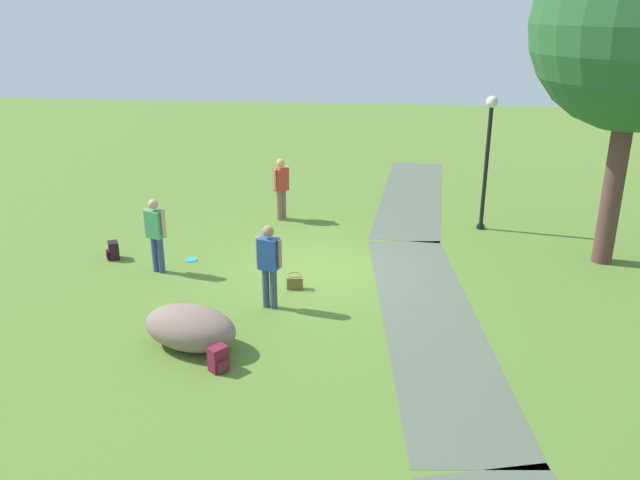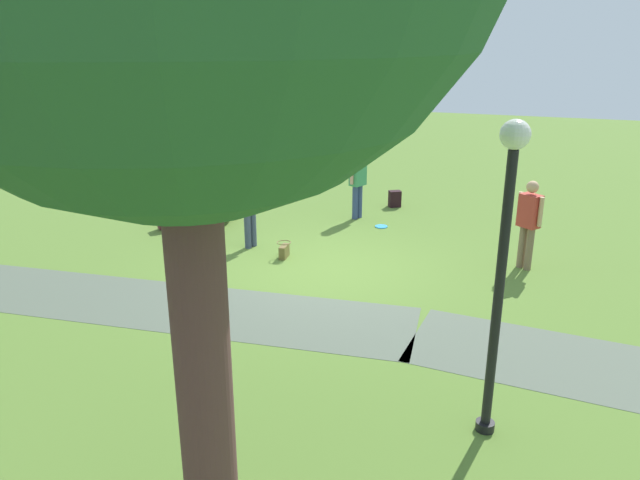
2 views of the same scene
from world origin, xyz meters
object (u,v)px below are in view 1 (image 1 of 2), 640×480
(lamp_post, at_px, (488,148))
(man_near_boulder, at_px, (281,185))
(woman_with_handbag, at_px, (269,261))
(passerby_on_path, at_px, (156,231))
(handbag_on_grass, at_px, (295,282))
(spare_backpack_on_lawn, at_px, (113,251))
(backpack_by_boulder, at_px, (219,359))
(large_shade_tree, at_px, (640,25))
(lawn_boulder, at_px, (190,328))
(frisbee_on_grass, at_px, (191,260))

(lamp_post, bearing_deg, man_near_boulder, -92.22)
(woman_with_handbag, height_order, man_near_boulder, man_near_boulder)
(lamp_post, height_order, woman_with_handbag, lamp_post)
(lamp_post, relative_size, man_near_boulder, 2.04)
(passerby_on_path, distance_m, handbag_on_grass, 3.13)
(man_near_boulder, height_order, spare_backpack_on_lawn, man_near_boulder)
(backpack_by_boulder, bearing_deg, man_near_boulder, -178.14)
(large_shade_tree, height_order, handbag_on_grass, large_shade_tree)
(lamp_post, relative_size, backpack_by_boulder, 8.23)
(lawn_boulder, distance_m, woman_with_handbag, 1.98)
(backpack_by_boulder, height_order, spare_backpack_on_lawn, same)
(lamp_post, height_order, spare_backpack_on_lawn, lamp_post)
(woman_with_handbag, bearing_deg, frisbee_on_grass, -134.41)
(lawn_boulder, relative_size, woman_with_handbag, 1.14)
(woman_with_handbag, bearing_deg, large_shade_tree, 113.87)
(man_near_boulder, height_order, backpack_by_boulder, man_near_boulder)
(man_near_boulder, relative_size, spare_backpack_on_lawn, 4.04)
(large_shade_tree, height_order, woman_with_handbag, large_shade_tree)
(passerby_on_path, bearing_deg, lawn_boulder, 28.08)
(handbag_on_grass, height_order, frisbee_on_grass, handbag_on_grass)
(man_near_boulder, distance_m, frisbee_on_grass, 3.52)
(large_shade_tree, bearing_deg, lawn_boulder, -59.59)
(frisbee_on_grass, bearing_deg, passerby_on_path, -34.29)
(large_shade_tree, distance_m, frisbee_on_grass, 10.30)
(spare_backpack_on_lawn, relative_size, frisbee_on_grass, 1.46)
(woman_with_handbag, relative_size, man_near_boulder, 1.00)
(frisbee_on_grass, bearing_deg, man_near_boulder, 153.32)
(lamp_post, distance_m, backpack_by_boulder, 8.88)
(woman_with_handbag, relative_size, passerby_on_path, 1.01)
(spare_backpack_on_lawn, bearing_deg, lamp_post, 109.47)
(woman_with_handbag, xyz_separation_m, passerby_on_path, (-1.42, -2.64, -0.01))
(backpack_by_boulder, distance_m, spare_backpack_on_lawn, 5.50)
(passerby_on_path, distance_m, frisbee_on_grass, 1.24)
(frisbee_on_grass, bearing_deg, backpack_by_boulder, 22.05)
(lawn_boulder, bearing_deg, lamp_post, 139.98)
(spare_backpack_on_lawn, xyz_separation_m, frisbee_on_grass, (-0.11, 1.73, -0.18))
(passerby_on_path, bearing_deg, lamp_post, 116.49)
(large_shade_tree, bearing_deg, handbag_on_grass, -71.60)
(woman_with_handbag, height_order, handbag_on_grass, woman_with_handbag)
(passerby_on_path, distance_m, backpack_by_boulder, 4.35)
(large_shade_tree, xyz_separation_m, man_near_boulder, (-2.13, -7.47, -4.00))
(lawn_boulder, height_order, man_near_boulder, man_near_boulder)
(backpack_by_boulder, bearing_deg, woman_with_handbag, 170.07)
(lamp_post, xyz_separation_m, passerby_on_path, (3.54, -7.10, -1.13))
(woman_with_handbag, xyz_separation_m, man_near_boulder, (-5.15, -0.63, 0.00))
(backpack_by_boulder, bearing_deg, spare_backpack_on_lawn, -140.57)
(lawn_boulder, distance_m, man_near_boulder, 6.78)
(lawn_boulder, distance_m, handbag_on_grass, 2.82)
(lawn_boulder, relative_size, spare_backpack_on_lawn, 4.59)
(lamp_post, distance_m, spare_backpack_on_lawn, 9.05)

